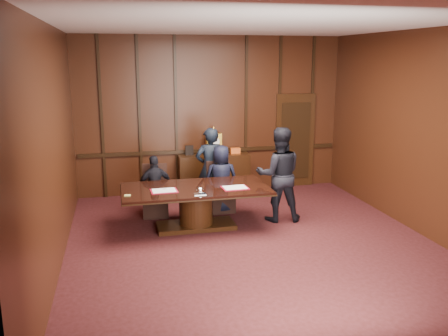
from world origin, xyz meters
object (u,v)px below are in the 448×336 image
sideboard (214,172)px  conference_table (196,201)px  signatory_left (155,186)px  signatory_right (221,179)px  witness_right (279,174)px  witness_left (210,168)px

sideboard → conference_table: (-0.78, -2.16, 0.02)m
conference_table → signatory_left: signatory_left is taller
signatory_left → signatory_right: (1.30, 0.00, 0.07)m
signatory_right → witness_right: witness_right is taller
signatory_left → signatory_right: 1.30m
sideboard → witness_left: bearing=-105.9°
signatory_left → conference_table: bearing=119.9°
conference_table → witness_right: bearing=3.1°
signatory_right → witness_left: size_ratio=0.82×
sideboard → conference_table: sideboard is taller
signatory_left → witness_right: 2.37m
sideboard → signatory_left: 1.98m
signatory_left → signatory_right: bearing=170.9°
sideboard → signatory_right: sideboard is taller
sideboard → signatory_left: sideboard is taller
signatory_right → witness_left: (-0.16, 0.33, 0.15)m
sideboard → signatory_right: 1.38m
witness_right → sideboard: bearing=-58.9°
conference_table → signatory_right: 1.04m
witness_left → signatory_left: bearing=10.0°
sideboard → signatory_right: size_ratio=1.18×
sideboard → signatory_left: bearing=-136.5°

